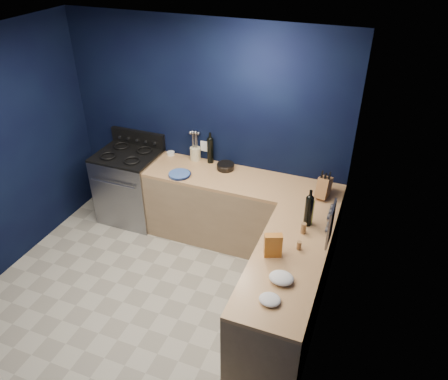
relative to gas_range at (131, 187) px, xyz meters
The scene contains 27 objects.
floor 1.76m from the gas_range, 56.78° to the right, with size 3.50×3.50×0.02m, color #B0AB99.
ceiling 2.74m from the gas_range, 56.78° to the right, with size 3.50×3.50×0.02m, color silver.
wall_back 1.30m from the gas_range, 20.08° to the left, with size 3.50×0.02×2.60m, color black.
wall_right 3.16m from the gas_range, 27.83° to the right, with size 0.02×3.50×2.60m, color black.
cab_back 1.53m from the gas_range, ahead, with size 2.30×0.63×0.86m, color #9A7D5B.
top_back 1.59m from the gas_range, ahead, with size 2.30×0.63×0.04m, color #926339.
cab_right 2.62m from the gas_range, 25.64° to the right, with size 0.63×1.67×0.86m, color #9A7D5B.
top_right 2.66m from the gas_range, 25.64° to the right, with size 0.63×1.67×0.04m, color #926339.
gas_range is the anchor object (origin of this frame).
oven_door 0.32m from the gas_range, 90.00° to the right, with size 0.59×0.02×0.42m, color black.
cooktop 0.48m from the gas_range, ahead, with size 0.76×0.66×0.03m, color black.
backguard 0.65m from the gas_range, 90.00° to the left, with size 0.76×0.06×0.20m, color black.
spice_panel 2.89m from the gas_range, 18.08° to the right, with size 0.02×0.28×0.38m, color gray.
wall_outlet 1.16m from the gas_range, 18.88° to the left, with size 0.09×0.02×0.13m, color white.
plate_stack 0.95m from the gas_range, 11.47° to the right, with size 0.25×0.25×0.03m, color #2F68A9.
ramekin 0.72m from the gas_range, 29.26° to the left, with size 0.10×0.10×0.04m, color white.
utensil_crock 1.02m from the gas_range, 18.04° to the left, with size 0.13×0.13×0.16m, color #F7EFC7.
wine_bottle_back 1.22m from the gas_range, 14.65° to the left, with size 0.08×0.08×0.32m, color black.
lemon_basket 1.37m from the gas_range, ahead, with size 0.20×0.20×0.08m, color black.
knife_block 2.53m from the gas_range, ahead, with size 0.12×0.20×0.22m, color #925E30.
wine_bottle_right 2.55m from the gas_range, 13.29° to the right, with size 0.08×0.08×0.32m, color black.
oil_bottle 2.56m from the gas_range, 12.79° to the right, with size 0.06×0.06×0.27m, color olive.
spice_jar_near 2.56m from the gas_range, 16.57° to the right, with size 0.05×0.05×0.11m, color olive.
spice_jar_far 2.66m from the gas_range, 21.74° to the right, with size 0.04×0.04×0.08m, color olive.
crouton_bag 2.56m from the gas_range, 27.09° to the right, with size 0.16×0.07×0.23m, color red.
towel_front 2.82m from the gas_range, 30.93° to the right, with size 0.21×0.18×0.07m, color white.
towel_end 2.93m from the gas_range, 35.52° to the right, with size 0.18×0.16×0.05m, color white.
Camera 1 is at (1.96, -2.63, 3.46)m, focal length 34.64 mm.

